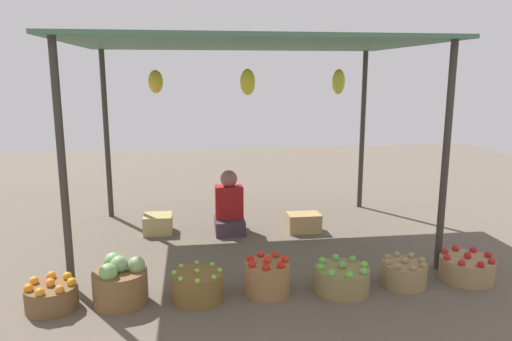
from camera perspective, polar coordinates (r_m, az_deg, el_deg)
name	(u,v)px	position (r m, az deg, el deg)	size (l,w,h in m)	color
ground_plane	(249,238)	(5.85, -0.80, -7.99)	(14.00, 14.00, 0.00)	#64584B
market_stall_structure	(248,55)	(5.53, -0.90, 13.55)	(3.88, 2.62, 2.30)	#38332D
vendor_person	(229,209)	(6.00, -3.19, -4.52)	(0.36, 0.44, 0.78)	#44313E
basket_oranges	(52,296)	(4.51, -23.07, -13.54)	(0.43, 0.43, 0.27)	brown
basket_cabbages	(120,283)	(4.39, -15.79, -12.75)	(0.46, 0.46, 0.43)	brown
basket_limes	(197,286)	(4.34, -6.96, -13.45)	(0.45, 0.45, 0.29)	brown
basket_red_tomatoes	(267,277)	(4.42, 1.33, -12.51)	(0.41, 0.41, 0.35)	#9C6D43
basket_green_apples	(342,279)	(4.54, 10.15, -12.52)	(0.50, 0.50, 0.28)	olive
basket_potatoes	(404,273)	(4.79, 17.13, -11.56)	(0.42, 0.42, 0.27)	#967C51
basket_red_apples	(467,268)	(5.12, 23.70, -10.55)	(0.51, 0.51, 0.28)	#9C7C52
wooden_crate_near_vendor	(304,223)	(6.08, 5.68, -6.16)	(0.41, 0.27, 0.23)	tan
wooden_crate_stacked_rear	(158,224)	(6.12, -11.54, -6.21)	(0.35, 0.33, 0.23)	tan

